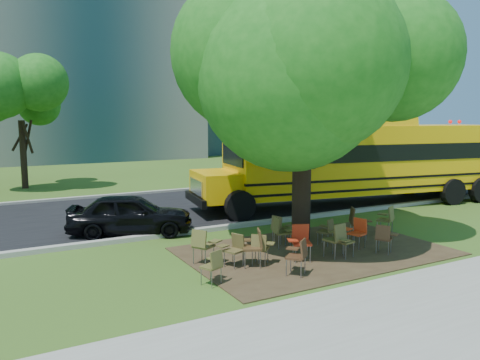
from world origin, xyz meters
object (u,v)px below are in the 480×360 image
chair_1 (261,246)px  chair_11 (327,229)px  chair_5 (342,238)px  chair_12 (357,220)px  chair_15 (280,227)px  school_bus (367,159)px  chair_8 (254,244)px  chair_3 (300,239)px  chair_4 (337,237)px  chair_13 (387,217)px  chair_10 (281,230)px  chair_9 (234,247)px  chair_7 (385,236)px  chair_14 (203,243)px  black_car (131,214)px  main_tree (304,62)px  chair_0 (213,263)px  chair_2 (298,253)px  chair_6 (357,230)px

chair_1 → chair_11: (2.61, 0.66, -0.02)m
chair_5 → chair_12: bearing=-156.2°
chair_5 → chair_15: chair_15 is taller
school_bus → chair_8: (-8.45, -5.02, -1.33)m
chair_8 → chair_15: 2.24m
chair_3 → chair_11: size_ratio=1.19×
chair_4 → chair_13: size_ratio=1.01×
chair_3 → chair_1: bearing=16.9°
chair_3 → chair_10: 1.22m
chair_9 → chair_7: bearing=-125.5°
chair_14 → chair_12: bearing=59.6°
chair_14 → black_car: 3.98m
chair_1 → chair_14: chair_14 is taller
main_tree → chair_13: bearing=-19.3°
chair_8 → black_car: (-1.74, 4.63, 0.06)m
school_bus → black_car: size_ratio=3.64×
chair_4 → chair_9: (-2.67, 0.64, -0.07)m
chair_3 → school_bus: bearing=-118.9°
chair_15 → chair_3: bearing=-28.6°
chair_8 → chair_11: (2.80, 0.65, -0.10)m
school_bus → chair_14: school_bus is taller
chair_0 → chair_4: 3.66m
chair_3 → chair_13: chair_3 is taller
main_tree → chair_8: size_ratio=9.30×
chair_2 → chair_8: bearing=79.1°
chair_8 → chair_12: bearing=-55.5°
chair_6 → chair_7: chair_6 is taller
chair_13 → chair_5: bearing=175.3°
chair_8 → black_car: black_car is taller
chair_10 → chair_9: bearing=-55.8°
chair_4 → black_car: (-3.99, 5.04, 0.07)m
chair_2 → chair_15: (1.16, 2.50, -0.03)m
chair_10 → school_bus: bearing=131.1°
chair_6 → chair_14: size_ratio=0.93×
chair_8 → chair_14: chair_8 is taller
chair_11 → chair_13: 2.42m
chair_4 → chair_14: (-3.28, 1.12, -0.01)m
main_tree → chair_0: main_tree is taller
chair_6 → chair_0: bearing=79.8°
chair_1 → chair_7: bearing=31.5°
chair_3 → chair_11: 1.74m
chair_2 → chair_13: size_ratio=0.96×
black_car → chair_10: bearing=-116.4°
main_tree → chair_12: (1.38, -0.91, -4.61)m
chair_11 → chair_14: bearing=151.8°
chair_4 → chair_8: (-2.25, 0.40, 0.01)m
school_bus → chair_12: 6.33m
chair_3 → chair_8: size_ratio=0.99×
chair_10 → chair_11: chair_10 is taller
chair_1 → chair_9: 0.66m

